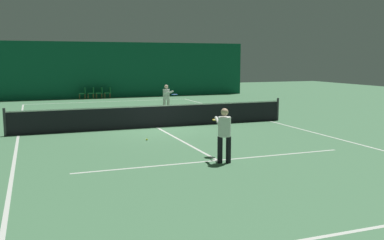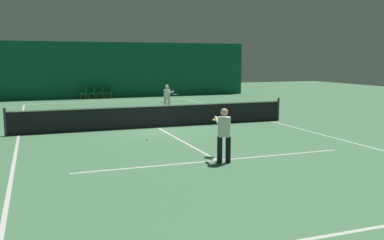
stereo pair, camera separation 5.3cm
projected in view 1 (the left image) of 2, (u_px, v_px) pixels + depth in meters
name	position (u px, v px, depth m)	size (l,w,h in m)	color
ground_plane	(157.00, 127.00, 18.26)	(60.00, 60.00, 0.00)	#4C7F56
backdrop_curtain	(102.00, 70.00, 31.79)	(23.00, 0.12, 4.15)	#0F5138
court_line_baseline_far	(109.00, 102.00, 29.29)	(11.00, 0.10, 0.00)	silver
court_line_baseline_near	(350.00, 232.00, 7.23)	(11.00, 0.10, 0.00)	silver
court_line_service_far	(126.00, 111.00, 24.19)	(8.25, 0.10, 0.00)	silver
court_line_service_near	(218.00, 160.00, 12.33)	(8.25, 0.10, 0.00)	silver
court_line_sideline_left	(18.00, 135.00, 16.35)	(0.10, 23.80, 0.00)	silver
court_line_sideline_right	(269.00, 121.00, 20.17)	(0.10, 23.80, 0.00)	silver
court_line_centre	(157.00, 127.00, 18.26)	(0.10, 12.80, 0.00)	silver
tennis_net	(157.00, 116.00, 18.19)	(12.00, 0.10, 1.07)	black
player_near	(224.00, 131.00, 11.95)	(0.62, 1.34, 1.55)	black
player_far	(167.00, 97.00, 22.88)	(0.56, 1.33, 1.53)	beige
courtside_chair_0	(83.00, 92.00, 31.00)	(0.44, 0.44, 0.84)	brown
courtside_chair_1	(92.00, 92.00, 31.21)	(0.44, 0.44, 0.84)	brown
courtside_chair_2	(100.00, 92.00, 31.42)	(0.44, 0.44, 0.84)	brown
courtside_chair_3	(108.00, 92.00, 31.63)	(0.44, 0.44, 0.84)	brown
tennis_ball	(147.00, 139.00, 15.35)	(0.07, 0.07, 0.07)	#D1DB33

